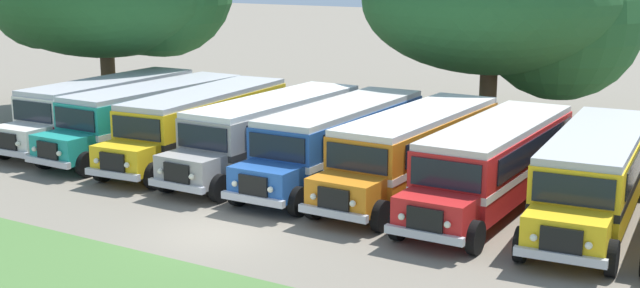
% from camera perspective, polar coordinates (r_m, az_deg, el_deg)
% --- Properties ---
extents(ground_plane, '(220.00, 220.00, 0.00)m').
position_cam_1_polar(ground_plane, '(25.58, -7.22, -6.12)').
color(ground_plane, slate).
extents(parked_bus_slot_0, '(2.97, 10.88, 2.82)m').
position_cam_1_polar(parked_bus_slot_0, '(39.06, -14.54, 2.50)').
color(parked_bus_slot_0, silver).
rests_on(parked_bus_slot_0, ground_plane).
extents(parked_bus_slot_1, '(2.88, 10.86, 2.82)m').
position_cam_1_polar(parked_bus_slot_1, '(36.79, -11.54, 2.05)').
color(parked_bus_slot_1, teal).
rests_on(parked_bus_slot_1, ground_plane).
extents(parked_bus_slot_2, '(3.37, 10.94, 2.82)m').
position_cam_1_polar(parked_bus_slot_2, '(34.85, -8.10, 1.60)').
color(parked_bus_slot_2, yellow).
rests_on(parked_bus_slot_2, ground_plane).
extents(parked_bus_slot_3, '(2.78, 10.85, 2.82)m').
position_cam_1_polar(parked_bus_slot_3, '(32.79, -3.32, 1.00)').
color(parked_bus_slot_3, '#9E9993').
rests_on(parked_bus_slot_3, ground_plane).
extents(parked_bus_slot_4, '(2.78, 10.85, 2.82)m').
position_cam_1_polar(parked_bus_slot_4, '(31.24, 1.35, 0.44)').
color(parked_bus_slot_4, '#23519E').
rests_on(parked_bus_slot_4, ground_plane).
extents(parked_bus_slot_5, '(2.84, 10.86, 2.82)m').
position_cam_1_polar(parked_bus_slot_5, '(29.88, 6.63, -0.21)').
color(parked_bus_slot_5, orange).
rests_on(parked_bus_slot_5, ground_plane).
extents(parked_bus_slot_6, '(2.71, 10.84, 2.82)m').
position_cam_1_polar(parked_bus_slot_6, '(28.37, 12.02, -1.10)').
color(parked_bus_slot_6, red).
rests_on(parked_bus_slot_6, ground_plane).
extents(parked_bus_slot_7, '(3.43, 10.95, 2.82)m').
position_cam_1_polar(parked_bus_slot_7, '(27.71, 18.53, -1.81)').
color(parked_bus_slot_7, yellow).
rests_on(parked_bus_slot_7, ground_plane).
extents(broad_shade_tree, '(13.14, 13.20, 10.33)m').
position_cam_1_polar(broad_shade_tree, '(41.36, 12.69, 9.67)').
color(broad_shade_tree, brown).
rests_on(broad_shade_tree, ground_plane).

